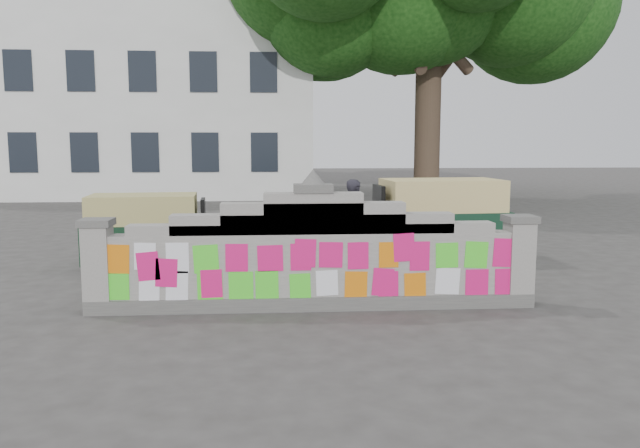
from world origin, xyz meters
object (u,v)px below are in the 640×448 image
Objects in this scene: rickshaw_left at (147,230)px; rickshaw_right at (438,218)px; cyclist_bike at (355,251)px; cyclist_rider at (355,234)px; pedestrian at (286,238)px.

rickshaw_right is at bearing -0.22° from rickshaw_left.
rickshaw_right reaches higher than cyclist_bike.
cyclist_rider is 4.01m from rickshaw_left.
rickshaw_left is 5.79m from rickshaw_right.
cyclist_bike is 1.14× the size of pedestrian.
rickshaw_left is at bearing 69.21° from cyclist_rider.
cyclist_rider is 0.58× the size of rickshaw_left.
cyclist_rider is 1.26m from pedestrian.
pedestrian is at bearing 95.33° from cyclist_rider.
cyclist_rider is 1.02× the size of pedestrian.
rickshaw_left is (-3.88, 1.00, 0.29)m from cyclist_bike.
cyclist_rider is 2.38m from rickshaw_right.
rickshaw_left is (-2.64, 1.26, -0.00)m from pedestrian.
cyclist_bike is 0.55× the size of rickshaw_right.
cyclist_rider is (0.00, 0.00, 0.30)m from cyclist_bike.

